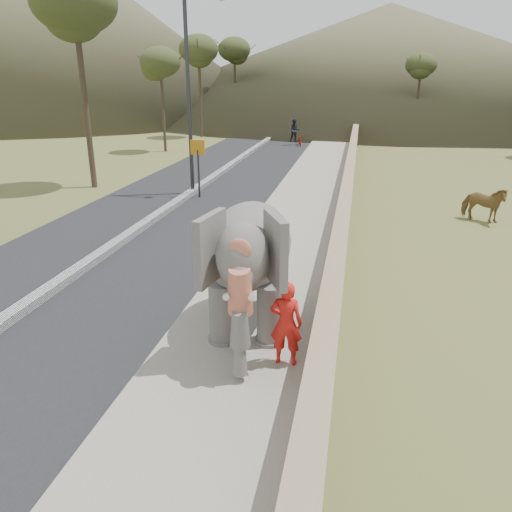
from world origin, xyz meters
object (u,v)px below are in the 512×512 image
(cow, at_px, (483,204))
(lamppost, at_px, (195,75))
(motorcyclist, at_px, (297,135))
(elephant_and_man, at_px, (250,263))

(cow, bearing_deg, lamppost, 104.64)
(motorcyclist, bearing_deg, cow, -64.46)
(elephant_and_man, distance_m, motorcyclist, 27.93)
(lamppost, distance_m, cow, 12.05)
(lamppost, bearing_deg, elephant_and_man, -67.69)
(lamppost, relative_size, elephant_and_man, 2.10)
(cow, distance_m, elephant_and_man, 11.33)
(lamppost, xyz_separation_m, motorcyclist, (2.25, 16.34, -4.13))
(lamppost, relative_size, cow, 5.28)
(cow, bearing_deg, elephant_and_man, 171.26)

